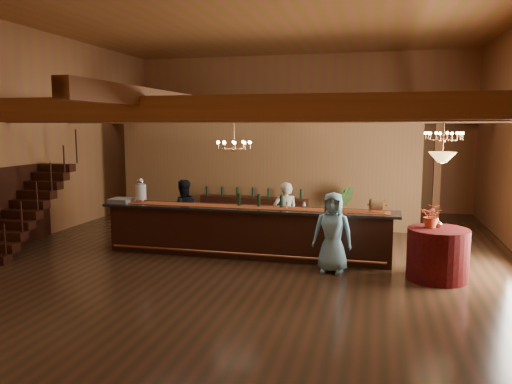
% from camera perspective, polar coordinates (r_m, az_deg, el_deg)
% --- Properties ---
extents(floor, '(14.00, 14.00, 0.00)m').
position_cam_1_polar(floor, '(11.70, -0.53, -7.25)').
color(floor, '#412617').
rests_on(floor, ground).
extents(ceiling, '(14.00, 14.00, 0.00)m').
position_cam_1_polar(ceiling, '(11.58, -0.56, 20.07)').
color(ceiling, '#A86239').
rests_on(ceiling, wall_back).
extents(wall_back, '(12.00, 0.10, 5.50)m').
position_cam_1_polar(wall_back, '(18.17, 4.94, 6.79)').
color(wall_back, '#9F613D').
rests_on(wall_back, floor).
extents(wall_front, '(12.00, 0.10, 5.50)m').
position_cam_1_polar(wall_front, '(4.85, -21.45, 4.12)').
color(wall_front, '#9F613D').
rests_on(wall_front, floor).
extents(wall_left, '(0.10, 14.00, 5.50)m').
position_cam_1_polar(wall_left, '(14.05, -25.14, 5.87)').
color(wall_left, '#9F613D').
rests_on(wall_left, floor).
extents(beam_grid, '(11.90, 13.90, 0.39)m').
position_cam_1_polar(beam_grid, '(11.80, 0.07, 8.78)').
color(beam_grid, brown).
rests_on(beam_grid, wall_left).
extents(support_posts, '(9.20, 10.20, 3.20)m').
position_cam_1_polar(support_posts, '(10.91, -1.19, 0.23)').
color(support_posts, brown).
rests_on(support_posts, floor).
extents(partition_wall, '(9.00, 0.18, 3.10)m').
position_cam_1_polar(partition_wall, '(14.90, 0.91, 2.02)').
color(partition_wall, brown).
rests_on(partition_wall, floor).
extents(staircase, '(1.00, 2.80, 2.00)m').
position_cam_1_polar(staircase, '(13.28, -24.85, -1.77)').
color(staircase, black).
rests_on(staircase, floor).
extents(backroom_boxes, '(4.10, 0.60, 1.10)m').
position_cam_1_polar(backroom_boxes, '(16.92, 3.09, -0.80)').
color(backroom_boxes, black).
rests_on(backroom_boxes, floor).
extents(tasting_bar, '(6.87, 0.96, 1.16)m').
position_cam_1_polar(tasting_bar, '(11.52, -1.16, -4.52)').
color(tasting_bar, black).
rests_on(tasting_bar, floor).
extents(beverage_dispenser, '(0.26, 0.26, 0.60)m').
position_cam_1_polar(beverage_dispenser, '(12.40, -13.03, 0.13)').
color(beverage_dispenser, silver).
rests_on(beverage_dispenser, tasting_bar).
extents(glass_rack_tray, '(0.50, 0.50, 0.10)m').
position_cam_1_polar(glass_rack_tray, '(12.56, -15.14, -0.93)').
color(glass_rack_tray, gray).
rests_on(glass_rack_tray, tasting_bar).
extents(raffle_drum, '(0.34, 0.24, 0.30)m').
position_cam_1_polar(raffle_drum, '(10.93, 13.66, -1.46)').
color(raffle_drum, brown).
rests_on(raffle_drum, tasting_bar).
extents(bar_bottle_0, '(0.07, 0.07, 0.30)m').
position_cam_1_polar(bar_bottle_0, '(11.57, -1.95, -0.88)').
color(bar_bottle_0, black).
rests_on(bar_bottle_0, tasting_bar).
extents(bar_bottle_1, '(0.07, 0.07, 0.30)m').
position_cam_1_polar(bar_bottle_1, '(11.45, 0.31, -0.97)').
color(bar_bottle_1, black).
rests_on(bar_bottle_1, tasting_bar).
extents(bar_bottle_2, '(0.07, 0.07, 0.30)m').
position_cam_1_polar(bar_bottle_2, '(11.33, 2.91, -1.07)').
color(bar_bottle_2, black).
rests_on(bar_bottle_2, tasting_bar).
extents(backbar_shelf, '(3.28, 1.00, 0.91)m').
position_cam_1_polar(backbar_shelf, '(14.73, -0.35, -2.34)').
color(backbar_shelf, black).
rests_on(backbar_shelf, floor).
extents(round_table, '(1.17, 1.17, 1.01)m').
position_cam_1_polar(round_table, '(10.43, 20.03, -6.69)').
color(round_table, '#47110D').
rests_on(round_table, floor).
extents(chandelier_left, '(0.80, 0.80, 0.79)m').
position_cam_1_polar(chandelier_left, '(11.46, -2.53, 5.42)').
color(chandelier_left, '#C37C4B').
rests_on(chandelier_left, beam_grid).
extents(chandelier_right, '(0.80, 0.80, 0.58)m').
position_cam_1_polar(chandelier_right, '(11.69, 20.67, 6.03)').
color(chandelier_right, '#C37C4B').
rests_on(chandelier_right, beam_grid).
extents(pendant_lamp, '(0.52, 0.52, 0.90)m').
position_cam_1_polar(pendant_lamp, '(10.15, 20.52, 3.75)').
color(pendant_lamp, '#C37C4B').
rests_on(pendant_lamp, beam_grid).
extents(bartender, '(0.69, 0.55, 1.65)m').
position_cam_1_polar(bartender, '(12.12, 3.38, -2.74)').
color(bartender, beige).
rests_on(bartender, floor).
extents(staff_second, '(1.01, 0.94, 1.65)m').
position_cam_1_polar(staff_second, '(12.78, -8.34, -2.27)').
color(staff_second, black).
rests_on(staff_second, floor).
extents(guest, '(0.86, 0.61, 1.66)m').
position_cam_1_polar(guest, '(10.34, 8.75, -4.59)').
color(guest, '#7BC1E0').
rests_on(guest, floor).
extents(floor_plant, '(0.91, 0.83, 1.35)m').
position_cam_1_polar(floor_plant, '(14.12, 9.68, -1.99)').
color(floor_plant, '#294B1B').
rests_on(floor_plant, floor).
extents(table_flowers, '(0.54, 0.51, 0.48)m').
position_cam_1_polar(table_flowers, '(10.32, 19.47, -2.57)').
color(table_flowers, '#C24726').
rests_on(table_flowers, round_table).
extents(table_vase, '(0.18, 0.18, 0.28)m').
position_cam_1_polar(table_vase, '(10.43, 20.06, -3.07)').
color(table_vase, '#C37C4B').
rests_on(table_vase, round_table).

